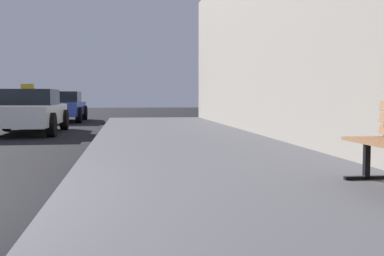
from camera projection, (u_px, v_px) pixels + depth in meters
sidewalk at (267, 202)px, 4.38m from camera, size 4.00×32.00×0.15m
car_white at (27, 111)px, 13.44m from camera, size 1.99×4.10×1.43m
car_blue at (60, 106)px, 19.76m from camera, size 2.06×4.13×1.27m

